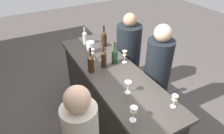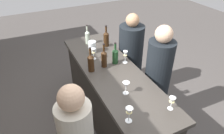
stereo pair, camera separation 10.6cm
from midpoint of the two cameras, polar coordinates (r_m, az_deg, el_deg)
The scene contains 15 objects.
ground_plane at distance 3.28m, azimuth 0.96°, elevation -15.32°, with size 12.00×12.00×0.00m, color #4C4744.
bar_counter at distance 2.92m, azimuth 1.05°, elevation -8.87°, with size 2.24×0.67×0.99m.
wine_bottle_leftmost_amber_brown at distance 2.54m, azimuth -4.74°, elevation 1.29°, with size 0.08×0.08×0.33m.
wine_bottle_second_left_amber_brown at distance 2.63m, azimuth -1.09°, elevation 2.48°, with size 0.07×0.07×0.33m.
wine_bottle_center_olive_green at distance 2.71m, azimuth 2.04°, elevation 3.22°, with size 0.08×0.08×0.30m.
wine_bottle_second_right_amber_brown at distance 3.14m, azimuth -0.66°, elevation 8.00°, with size 0.08×0.08×0.33m.
wine_bottle_rightmost_clear_pale at distance 3.23m, azimuth -5.92°, elevation 8.40°, with size 0.07×0.07×0.31m.
wine_glass_near_left at distance 2.72m, azimuth 4.86°, elevation 3.40°, with size 0.07×0.07×0.17m.
wine_glass_near_center at distance 2.12m, azimuth 17.79°, elevation -9.09°, with size 0.07×0.07×0.15m.
wine_glass_near_right at distance 2.20m, azimuth 5.32°, elevation -5.10°, with size 0.08×0.08×0.15m.
wine_glass_far_left at distance 2.81m, azimuth -4.14°, elevation 4.21°, with size 0.07×0.07×0.16m.
wine_glass_far_center at distance 1.91m, azimuth 6.43°, elevation -12.49°, with size 0.07×0.07×0.16m.
water_pitcher at distance 3.00m, azimuth -4.52°, elevation 5.66°, with size 0.12×0.12×0.17m.
person_left_guest at distance 3.45m, azimuth 6.01°, elevation 1.91°, with size 0.42×0.42×1.47m.
person_center_guest at distance 2.93m, azimuth 13.40°, elevation -4.07°, with size 0.41×0.41×1.55m.
Camera 2 is at (-1.94, 0.94, 2.46)m, focal length 32.71 mm.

